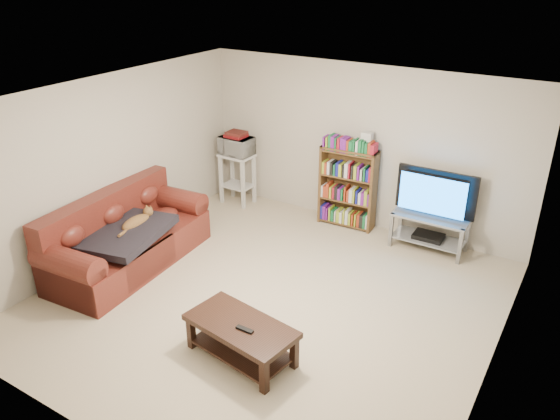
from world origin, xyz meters
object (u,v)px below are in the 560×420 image
Objects in this scene: sofa at (125,241)px; coffee_table at (241,334)px; bookshelf at (348,186)px; tv_stand at (430,226)px.

sofa is 2.51m from coffee_table.
sofa is 3.27m from bookshelf.
sofa reaches higher than tv_stand.
bookshelf is (-0.40, 3.31, 0.34)m from coffee_table.
bookshelf is (-1.30, 0.08, 0.29)m from tv_stand.
coffee_table is 3.35m from tv_stand.
bookshelf reaches higher than tv_stand.
coffee_table is 1.18× the size of tv_stand.
sofa is 1.92× the size of coffee_table.
bookshelf is at bearing 47.94° from sofa.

